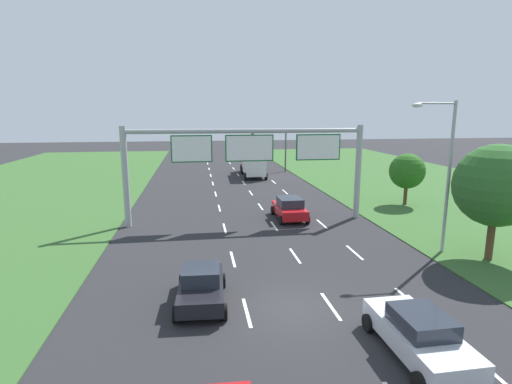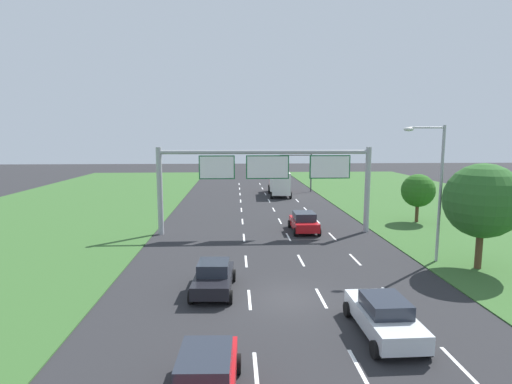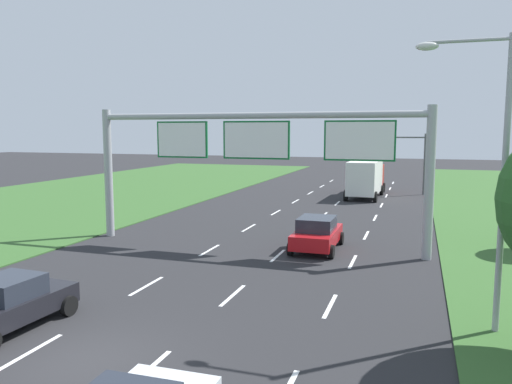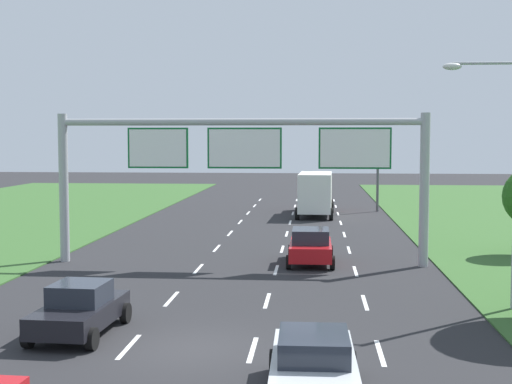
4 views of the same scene
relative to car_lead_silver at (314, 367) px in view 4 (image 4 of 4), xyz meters
The scene contains 11 objects.
ground_plane 5.13m from the car_lead_silver, 132.71° to the left, with size 200.00×200.00×0.00m, color #262628.
lane_dashes_inner_left 19.44m from the car_lead_silver, 105.49° to the left, with size 0.14×68.40×0.01m.
lane_dashes_inner_right 18.82m from the car_lead_silver, 95.15° to the left, with size 0.14×68.40×0.01m.
lane_dashes_slip 18.83m from the car_lead_silver, 84.47° to the left, with size 0.14×68.40×0.01m.
car_lead_silver is the anchor object (origin of this frame).
car_mid_lane 17.47m from the car_lead_silver, 90.57° to the left, with size 2.18×4.18×1.65m.
car_far_ahead 8.48m from the car_lead_silver, 145.15° to the left, with size 2.26×4.15×1.56m.
box_truck 38.66m from the car_lead_silver, 89.87° to the left, with size 2.90×8.53×3.26m.
sign_gantry 17.95m from the car_lead_silver, 100.51° to the left, with size 17.24×0.44×7.00m.
traffic_light_mast 41.86m from the car_lead_silver, 85.80° to the left, with size 4.76×0.49×5.60m.
street_lamp 11.84m from the car_lead_silver, 54.63° to the left, with size 2.61×0.32×8.50m.
Camera 4 is at (3.44, -19.27, 5.86)m, focal length 50.00 mm.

